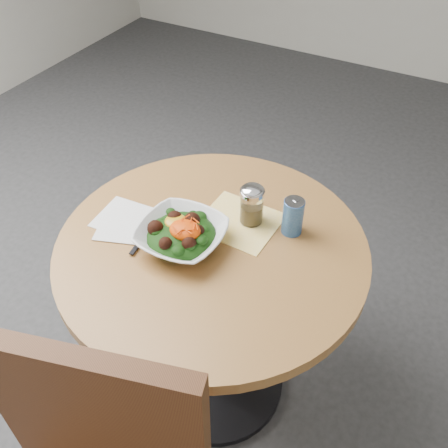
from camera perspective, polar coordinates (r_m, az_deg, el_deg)
name	(u,v)px	position (r m, az deg, el deg)	size (l,w,h in m)	color
ground	(215,380)	(2.03, -1.05, -17.44)	(6.00, 6.00, 0.00)	#2E2E30
table	(213,288)	(1.58, -1.30, -7.33)	(0.90, 0.90, 0.75)	black
cloth_napkin	(239,222)	(1.50, 1.74, 0.26)	(0.23, 0.21, 0.00)	yellow
paper_napkins	(124,221)	(1.53, -11.33, 0.32)	(0.21, 0.21, 0.00)	silver
salad_bowl	(182,235)	(1.41, -4.87, -1.22)	(0.25, 0.25, 0.09)	silver
fork	(149,231)	(1.48, -8.62, -0.82)	(0.04, 0.19, 0.00)	black
spice_shaker	(252,205)	(1.46, 3.19, 2.21)	(0.07, 0.07, 0.13)	silver
beverage_can	(293,216)	(1.44, 7.88, 0.87)	(0.06, 0.06, 0.12)	#0D3997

